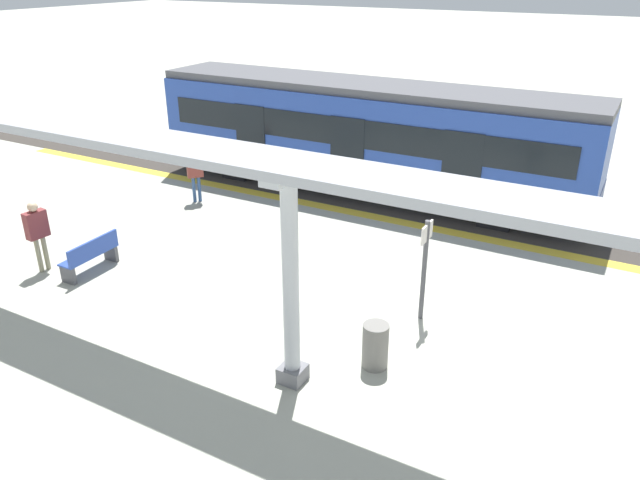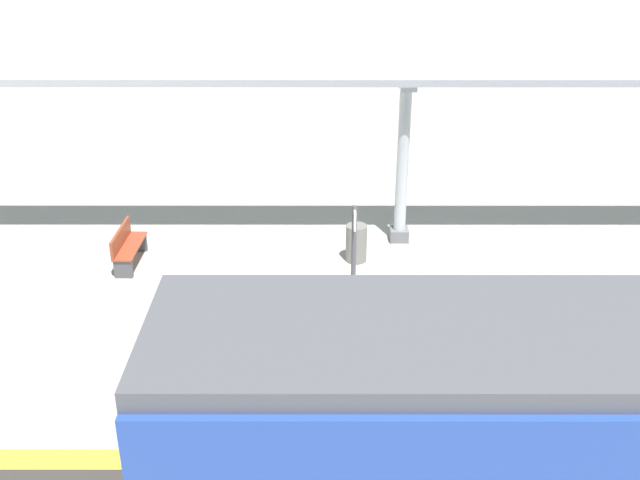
{
  "view_description": "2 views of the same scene",
  "coord_description": "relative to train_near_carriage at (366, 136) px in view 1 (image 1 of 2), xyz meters",
  "views": [
    {
      "loc": [
        11.25,
        4.91,
        6.77
      ],
      "look_at": [
        0.68,
        -0.93,
        1.27
      ],
      "focal_mm": 34.27,
      "sensor_mm": 36.0,
      "label": 1
    },
    {
      "loc": [
        -12.77,
        2.12,
        7.83
      ],
      "look_at": [
        0.24,
        2.13,
        1.66
      ],
      "focal_mm": 42.21,
      "sensor_mm": 36.0,
      "label": 2
    }
  ],
  "objects": [
    {
      "name": "ground_plane",
      "position": [
        5.79,
        2.86,
        -1.83
      ],
      "size": [
        176.0,
        176.0,
        0.0
      ],
      "primitive_type": "plane",
      "color": "#A9AA9B"
    },
    {
      "name": "platform_info_sign",
      "position": [
        6.45,
        4.32,
        -0.5
      ],
      "size": [
        0.56,
        0.1,
        2.2
      ],
      "color": "#4C4C51",
      "rests_on": "ground"
    },
    {
      "name": "train_near_carriage",
      "position": [
        0.0,
        0.0,
        0.0
      ],
      "size": [
        2.65,
        13.88,
        3.48
      ],
      "color": "#2747A3",
      "rests_on": "ground"
    },
    {
      "name": "bench_mid_platform",
      "position": [
        8.27,
        -3.29,
        -1.39
      ],
      "size": [
        1.51,
        0.48,
        0.86
      ],
      "color": "#2B47A4",
      "rests_on": "ground"
    },
    {
      "name": "canopy_beam",
      "position": [
        9.54,
        2.85,
        2.14
      ],
      "size": [
        1.2,
        26.1,
        0.16
      ],
      "primitive_type": "cube",
      "color": "#A8AAB2",
      "rests_on": "canopy_pillar_nearest"
    },
    {
      "name": "canopy_pillar_second",
      "position": [
        9.54,
        3.08,
        0.14
      ],
      "size": [
        1.1,
        0.44,
        3.89
      ],
      "color": "slate",
      "rests_on": "ground"
    },
    {
      "name": "passenger_waiting_near_edge",
      "position": [
        3.32,
        -4.16,
        -0.82
      ],
      "size": [
        0.5,
        0.46,
        1.62
      ],
      "color": "#32507F",
      "rests_on": "ground"
    },
    {
      "name": "passenger_by_the_benches",
      "position": [
        8.77,
        -4.38,
        -0.73
      ],
      "size": [
        0.53,
        0.28,
        1.76
      ],
      "color": "gray",
      "rests_on": "ground"
    },
    {
      "name": "tactile_edge_strip",
      "position": [
        1.81,
        2.86,
        -1.83
      ],
      "size": [
        0.44,
        32.45,
        0.01
      ],
      "primitive_type": "cube",
      "color": "gold",
      "rests_on": "ground"
    },
    {
      "name": "trackbed",
      "position": [
        -0.01,
        2.86,
        -1.83
      ],
      "size": [
        3.2,
        44.45,
        0.01
      ],
      "primitive_type": "cube",
      "color": "#38332D",
      "rests_on": "ground"
    },
    {
      "name": "trash_bin",
      "position": [
        8.44,
        4.17,
        -1.39
      ],
      "size": [
        0.48,
        0.48,
        0.88
      ],
      "primitive_type": "cylinder",
      "color": "slate",
      "rests_on": "ground"
    }
  ]
}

